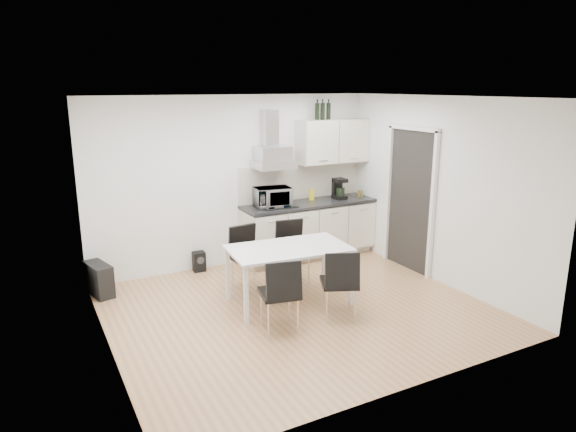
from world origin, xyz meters
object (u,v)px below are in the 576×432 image
object	(u,v)px
chair_far_right	(293,253)
chair_near_left	(279,294)
kitchenette	(310,207)
guitar_amp	(99,279)
floor_speaker	(199,261)
chair_near_right	(339,283)
dining_table	(289,253)
chair_far_left	(249,259)

from	to	relation	value
chair_far_right	chair_near_left	distance (m)	1.48
kitchenette	guitar_amp	distance (m)	3.36
floor_speaker	chair_far_right	bearing A→B (deg)	-42.23
chair_near_right	floor_speaker	xyz separation A→B (m)	(-0.97, 2.34, -0.29)
kitchenette	chair_far_right	bearing A→B (deg)	-131.12
dining_table	chair_near_right	size ratio (longest dim) A/B	1.78
dining_table	chair_near_right	world-z (taller)	chair_near_right
chair_near_left	guitar_amp	world-z (taller)	chair_near_left
chair_far_right	chair_near_right	world-z (taller)	same
chair_far_left	guitar_amp	xyz separation A→B (m)	(-1.85, 0.77, -0.22)
chair_near_right	chair_far_left	bearing A→B (deg)	138.42
chair_near_right	floor_speaker	bearing A→B (deg)	136.86
chair_near_left	chair_near_right	distance (m)	0.78
dining_table	chair_far_left	xyz separation A→B (m)	(-0.27, 0.64, -0.24)
chair_far_right	guitar_amp	bearing A→B (deg)	-8.75
guitar_amp	floor_speaker	size ratio (longest dim) A/B	1.87
chair_far_left	guitar_amp	size ratio (longest dim) A/B	1.58
kitchenette	floor_speaker	size ratio (longest dim) A/B	8.42
guitar_amp	floor_speaker	bearing A→B (deg)	-4.48
kitchenette	guitar_amp	xyz separation A→B (m)	(-3.30, -0.08, -0.61)
chair_far_left	chair_far_right	bearing A→B (deg)	170.22
chair_far_left	chair_near_right	distance (m)	1.44
chair_far_left	chair_near_left	size ratio (longest dim) A/B	1.00
dining_table	floor_speaker	size ratio (longest dim) A/B	5.24
chair_far_left	floor_speaker	distance (m)	1.13
kitchenette	chair_near_left	xyz separation A→B (m)	(-1.64, -2.13, -0.39)
chair_far_left	chair_near_right	world-z (taller)	same
chair_far_left	chair_far_right	size ratio (longest dim) A/B	1.00
guitar_amp	chair_near_left	bearing A→B (deg)	-64.90
chair_far_left	chair_near_left	distance (m)	1.28
chair_far_right	guitar_amp	xyz separation A→B (m)	(-2.51, 0.82, -0.22)
chair_far_left	floor_speaker	bearing A→B (deg)	-74.95
guitar_amp	dining_table	bearing A→B (deg)	-47.81
dining_table	guitar_amp	bearing A→B (deg)	151.41
chair_far_right	floor_speaker	xyz separation A→B (m)	(-1.04, 1.07, -0.29)
kitchenette	guitar_amp	bearing A→B (deg)	-178.53
chair_near_right	guitar_amp	xyz separation A→B (m)	(-2.44, 2.09, -0.22)
chair_near_right	dining_table	bearing A→B (deg)	139.84
chair_near_left	chair_far_right	bearing A→B (deg)	66.92
kitchenette	chair_near_right	xyz separation A→B (m)	(-0.86, -2.17, -0.39)
chair_far_left	chair_near_right	bearing A→B (deg)	108.65
chair_far_left	floor_speaker	xyz separation A→B (m)	(-0.38, 1.02, -0.29)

